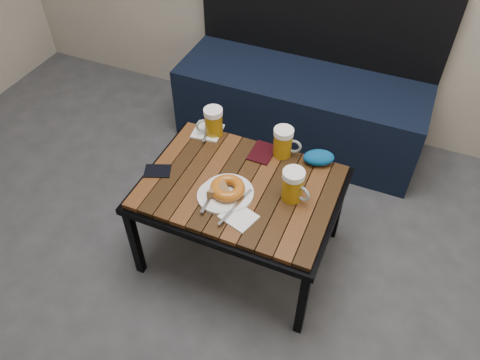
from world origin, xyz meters
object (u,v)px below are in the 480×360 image
at_px(bench, 301,101).
at_px(beer_mug_right, 293,185).
at_px(passport_burgundy, 262,153).
at_px(passport_navy, 158,171).
at_px(plate_bagel, 227,190).
at_px(knit_pouch, 319,158).
at_px(beer_mug_centre, 284,142).
at_px(beer_mug_left, 213,122).
at_px(plate_pie, 221,193).
at_px(cafe_table, 240,192).

height_order(bench, beer_mug_right, bench).
bearing_deg(passport_burgundy, passport_navy, -141.10).
distance_m(bench, passport_burgundy, 0.75).
xyz_separation_m(bench, passport_navy, (-0.35, -1.01, 0.20)).
height_order(passport_navy, passport_burgundy, passport_burgundy).
distance_m(plate_bagel, knit_pouch, 0.44).
bearing_deg(passport_navy, beer_mug_centre, 102.52).
bearing_deg(passport_burgundy, bench, 93.71).
relative_size(bench, beer_mug_right, 9.64).
xyz_separation_m(beer_mug_right, plate_bagel, (-0.25, -0.09, -0.05)).
height_order(passport_burgundy, knit_pouch, knit_pouch).
bearing_deg(knit_pouch, passport_navy, -152.39).
distance_m(beer_mug_left, plate_bagel, 0.40).
relative_size(bench, passport_navy, 12.52).
bearing_deg(passport_navy, plate_pie, 62.77).
bearing_deg(beer_mug_centre, plate_bagel, -119.13).
distance_m(cafe_table, beer_mug_centre, 0.29).
bearing_deg(bench, passport_navy, -108.96).
xyz_separation_m(plate_pie, plate_bagel, (0.02, 0.02, 0.00)).
bearing_deg(plate_bagel, passport_burgundy, 82.14).
distance_m(beer_mug_centre, knit_pouch, 0.17).
xyz_separation_m(plate_pie, passport_burgundy, (0.06, 0.32, -0.02)).
bearing_deg(beer_mug_left, bench, -145.76).
xyz_separation_m(beer_mug_right, knit_pouch, (0.04, 0.24, -0.04)).
relative_size(cafe_table, knit_pouch, 6.13).
bearing_deg(plate_pie, bench, 88.25).
height_order(plate_pie, plate_bagel, plate_bagel).
xyz_separation_m(bench, passport_burgundy, (0.03, -0.72, 0.20)).
distance_m(plate_pie, knit_pouch, 0.47).
relative_size(beer_mug_left, beer_mug_right, 0.97).
xyz_separation_m(beer_mug_centre, knit_pouch, (0.16, 0.01, -0.04)).
bearing_deg(beer_mug_centre, knit_pouch, -4.52).
distance_m(cafe_table, beer_mug_right, 0.25).
bearing_deg(bench, beer_mug_left, -108.72).
xyz_separation_m(beer_mug_centre, passport_navy, (-0.46, -0.32, -0.07)).
bearing_deg(beer_mug_left, beer_mug_right, 115.65).
height_order(bench, beer_mug_left, bench).
height_order(beer_mug_right, passport_burgundy, beer_mug_right).
height_order(beer_mug_right, plate_bagel, beer_mug_right).
xyz_separation_m(plate_pie, knit_pouch, (0.31, 0.36, 0.01)).
distance_m(bench, beer_mug_right, 0.99).
relative_size(beer_mug_left, plate_bagel, 0.50).
bearing_deg(cafe_table, beer_mug_left, 133.53).
bearing_deg(bench, knit_pouch, -67.87).
bearing_deg(plate_pie, cafe_table, 64.54).
distance_m(plate_pie, passport_burgundy, 0.32).
bearing_deg(plate_pie, beer_mug_centre, 67.04).
bearing_deg(beer_mug_centre, cafe_table, -119.73).
distance_m(bench, plate_bagel, 1.04).
relative_size(plate_pie, plate_bagel, 0.69).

